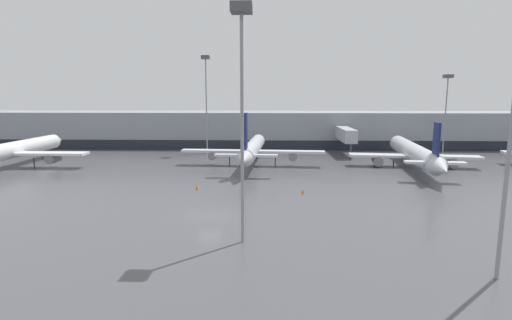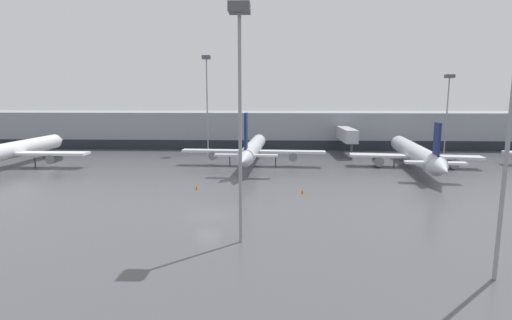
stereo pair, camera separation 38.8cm
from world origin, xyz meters
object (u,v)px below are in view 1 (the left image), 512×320
parked_jet_1 (252,149)px  apron_light_mast_3 (242,60)px  parked_jet_2 (11,151)px  apron_light_mast_1 (447,91)px  parked_jet_0 (414,153)px  apron_light_mast_0 (206,79)px  traffic_cone_1 (303,191)px  traffic_cone_0 (197,187)px

parked_jet_1 → apron_light_mast_3: bearing=-175.6°
parked_jet_2 → apron_light_mast_1: size_ratio=1.98×
parked_jet_0 → apron_light_mast_3: apron_light_mast_3 is taller
apron_light_mast_0 → apron_light_mast_1: apron_light_mast_0 is taller
parked_jet_2 → apron_light_mast_1: bearing=-75.4°
traffic_cone_1 → apron_light_mast_3: size_ratio=0.03×
traffic_cone_1 → apron_light_mast_3: apron_light_mast_3 is taller
traffic_cone_1 → parked_jet_2: bearing=160.9°
apron_light_mast_0 → apron_light_mast_3: 57.62m
parked_jet_0 → apron_light_mast_3: (-29.23, -39.26, 13.45)m
apron_light_mast_1 → apron_light_mast_3: 73.09m
parked_jet_1 → parked_jet_2: (-44.20, -3.47, -0.09)m
traffic_cone_1 → apron_light_mast_3: (-7.01, -18.40, 15.78)m
parked_jet_0 → parked_jet_1: bearing=95.6°
traffic_cone_0 → apron_light_mast_1: size_ratio=0.03×
parked_jet_1 → parked_jet_2: parked_jet_1 is taller
apron_light_mast_1 → apron_light_mast_3: (-42.96, -59.10, 1.95)m
parked_jet_1 → apron_light_mast_0: (-11.16, 16.55, 13.67)m
parked_jet_2 → apron_light_mast_3: 59.24m
parked_jet_0 → parked_jet_1: size_ratio=1.20×
apron_light_mast_0 → parked_jet_2: bearing=-148.8°
traffic_cone_1 → apron_light_mast_3: 25.23m
parked_jet_1 → apron_light_mast_0: apron_light_mast_0 is taller
traffic_cone_0 → apron_light_mast_0: (-4.10, 36.11, 16.62)m
parked_jet_0 → apron_light_mast_1: bearing=-28.0°
parked_jet_2 → parked_jet_0: bearing=-87.7°
apron_light_mast_1 → apron_light_mast_3: bearing=-126.0°
parked_jet_0 → apron_light_mast_3: 50.76m
parked_jet_0 → parked_jet_2: (-74.18, -2.90, 0.52)m
traffic_cone_0 → traffic_cone_1: 14.93m
traffic_cone_1 → traffic_cone_0: bearing=172.8°
traffic_cone_0 → apron_light_mast_0: 39.96m
parked_jet_1 → traffic_cone_1: size_ratio=50.50×
parked_jet_0 → parked_jet_2: 74.24m
apron_light_mast_3 → parked_jet_0: bearing=53.3°
parked_jet_2 → parked_jet_1: bearing=-85.4°
traffic_cone_1 → apron_light_mast_1: 56.05m
traffic_cone_1 → apron_light_mast_0: apron_light_mast_0 is taller
parked_jet_1 → apron_light_mast_3: 41.85m
apron_light_mast_3 → parked_jet_2: bearing=141.0°
parked_jet_2 → traffic_cone_1: parked_jet_2 is taller
parked_jet_0 → traffic_cone_1: (-22.22, -20.86, -2.33)m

